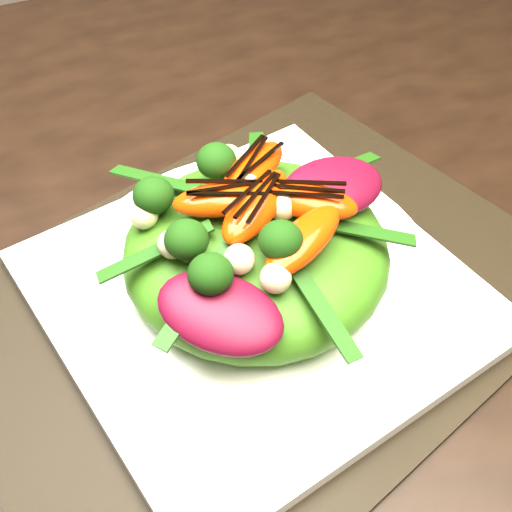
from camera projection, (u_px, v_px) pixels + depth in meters
name	position (u px, v px, depth m)	size (l,w,h in m)	color
placemat	(256.00, 298.00, 0.51)	(0.44, 0.33, 0.00)	black
plate_base	(256.00, 292.00, 0.51)	(0.29, 0.29, 0.01)	white
salad_bowl	(256.00, 279.00, 0.50)	(0.26, 0.26, 0.02)	white
lettuce_mound	(256.00, 252.00, 0.47)	(0.19, 0.19, 0.06)	#3A6D14
radicchio_leaf	(333.00, 187.00, 0.47)	(0.08, 0.05, 0.02)	#490717
orange_segment	(248.00, 194.00, 0.45)	(0.07, 0.03, 0.02)	red
broccoli_floret	(144.00, 209.00, 0.45)	(0.04, 0.04, 0.04)	#18370A
macadamia_nut	(320.00, 233.00, 0.43)	(0.02, 0.02, 0.02)	#FFE1B3
balsamic_drizzle	(248.00, 183.00, 0.45)	(0.04, 0.00, 0.00)	black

